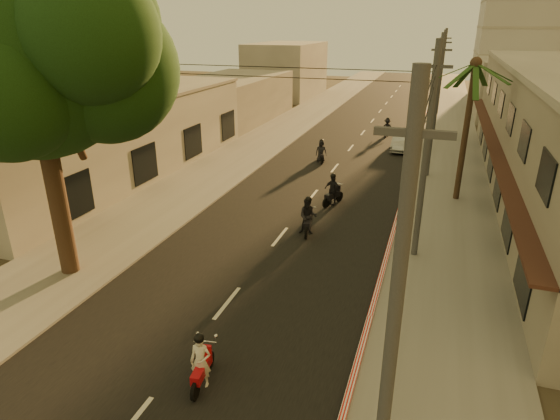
{
  "coord_description": "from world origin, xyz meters",
  "views": [
    {
      "loc": [
        6.52,
        -11.18,
        9.54
      ],
      "look_at": [
        0.64,
        6.14,
        2.18
      ],
      "focal_mm": 30.0,
      "sensor_mm": 36.0,
      "label": 1
    }
  ],
  "objects_px": {
    "scooter_red": "(201,362)",
    "scooter_mid_a": "(308,217)",
    "palm_tree": "(475,72)",
    "scooter_far_b": "(387,128)",
    "scooter_mid_b": "(333,191)",
    "parked_car": "(402,142)",
    "broadleaf_tree": "(43,56)",
    "scooter_far_a": "(321,152)"
  },
  "relations": [
    {
      "from": "scooter_far_b",
      "to": "parked_car",
      "type": "bearing_deg",
      "value": -67.54
    },
    {
      "from": "broadleaf_tree",
      "to": "scooter_far_a",
      "type": "bearing_deg",
      "value": 74.41
    },
    {
      "from": "scooter_red",
      "to": "parked_car",
      "type": "bearing_deg",
      "value": 76.3
    },
    {
      "from": "scooter_mid_a",
      "to": "scooter_mid_b",
      "type": "height_order",
      "value": "scooter_mid_a"
    },
    {
      "from": "scooter_red",
      "to": "scooter_far_b",
      "type": "height_order",
      "value": "scooter_red"
    },
    {
      "from": "palm_tree",
      "to": "scooter_red",
      "type": "relative_size",
      "value": 4.64
    },
    {
      "from": "palm_tree",
      "to": "scooter_red",
      "type": "bearing_deg",
      "value": -111.06
    },
    {
      "from": "scooter_mid_a",
      "to": "parked_car",
      "type": "height_order",
      "value": "scooter_mid_a"
    },
    {
      "from": "broadleaf_tree",
      "to": "scooter_far_b",
      "type": "xyz_separation_m",
      "value": [
        8.86,
        29.0,
        -7.69
      ]
    },
    {
      "from": "scooter_mid_a",
      "to": "scooter_mid_b",
      "type": "relative_size",
      "value": 1.05
    },
    {
      "from": "scooter_mid_b",
      "to": "scooter_far_b",
      "type": "relative_size",
      "value": 1.06
    },
    {
      "from": "scooter_mid_a",
      "to": "scooter_far_a",
      "type": "bearing_deg",
      "value": 92.34
    },
    {
      "from": "palm_tree",
      "to": "broadleaf_tree",
      "type": "bearing_deg",
      "value": -136.52
    },
    {
      "from": "scooter_red",
      "to": "scooter_mid_b",
      "type": "bearing_deg",
      "value": 80.75
    },
    {
      "from": "broadleaf_tree",
      "to": "scooter_far_a",
      "type": "distance_m",
      "value": 21.19
    },
    {
      "from": "palm_tree",
      "to": "scooter_mid_a",
      "type": "relative_size",
      "value": 4.2
    },
    {
      "from": "palm_tree",
      "to": "scooter_mid_b",
      "type": "xyz_separation_m",
      "value": [
        -6.59,
        -3.03,
        -6.3
      ]
    },
    {
      "from": "palm_tree",
      "to": "scooter_mid_b",
      "type": "height_order",
      "value": "palm_tree"
    },
    {
      "from": "palm_tree",
      "to": "scooter_far_b",
      "type": "relative_size",
      "value": 4.66
    },
    {
      "from": "parked_car",
      "to": "scooter_mid_b",
      "type": "bearing_deg",
      "value": -100.98
    },
    {
      "from": "scooter_red",
      "to": "parked_car",
      "type": "distance_m",
      "value": 28.86
    },
    {
      "from": "broadleaf_tree",
      "to": "scooter_far_a",
      "type": "xyz_separation_m",
      "value": [
        5.31,
        19.02,
        -7.69
      ]
    },
    {
      "from": "palm_tree",
      "to": "scooter_far_b",
      "type": "height_order",
      "value": "palm_tree"
    },
    {
      "from": "broadleaf_tree",
      "to": "palm_tree",
      "type": "xyz_separation_m",
      "value": [
        14.61,
        13.86,
        -1.33
      ]
    },
    {
      "from": "broadleaf_tree",
      "to": "scooter_far_b",
      "type": "distance_m",
      "value": 31.29
    },
    {
      "from": "broadleaf_tree",
      "to": "scooter_mid_a",
      "type": "distance_m",
      "value": 12.75
    },
    {
      "from": "scooter_far_b",
      "to": "parked_car",
      "type": "relative_size",
      "value": 0.42
    },
    {
      "from": "scooter_mid_b",
      "to": "parked_car",
      "type": "relative_size",
      "value": 0.45
    },
    {
      "from": "scooter_red",
      "to": "scooter_mid_a",
      "type": "height_order",
      "value": "scooter_mid_a"
    },
    {
      "from": "scooter_mid_a",
      "to": "scooter_far_b",
      "type": "xyz_separation_m",
      "value": [
        1.1,
        22.33,
        -0.09
      ]
    },
    {
      "from": "scooter_far_b",
      "to": "broadleaf_tree",
      "type": "bearing_deg",
      "value": -105.67
    },
    {
      "from": "palm_tree",
      "to": "scooter_far_a",
      "type": "xyz_separation_m",
      "value": [
        -9.3,
        5.16,
        -6.36
      ]
    },
    {
      "from": "scooter_red",
      "to": "scooter_far_a",
      "type": "bearing_deg",
      "value": 87.9
    },
    {
      "from": "scooter_mid_b",
      "to": "scooter_far_b",
      "type": "xyz_separation_m",
      "value": [
        0.84,
        18.18,
        -0.06
      ]
    },
    {
      "from": "scooter_mid_a",
      "to": "parked_car",
      "type": "distance_m",
      "value": 18.14
    },
    {
      "from": "scooter_red",
      "to": "parked_car",
      "type": "xyz_separation_m",
      "value": [
        2.88,
        28.72,
        -0.09
      ]
    },
    {
      "from": "broadleaf_tree",
      "to": "scooter_mid_b",
      "type": "xyz_separation_m",
      "value": [
        8.02,
        10.82,
        -7.63
      ]
    },
    {
      "from": "scooter_red",
      "to": "scooter_mid_a",
      "type": "bearing_deg",
      "value": 81.65
    },
    {
      "from": "scooter_mid_b",
      "to": "scooter_far_a",
      "type": "distance_m",
      "value": 8.63
    },
    {
      "from": "palm_tree",
      "to": "scooter_red",
      "type": "distance_m",
      "value": 20.3
    },
    {
      "from": "palm_tree",
      "to": "scooter_mid_a",
      "type": "height_order",
      "value": "palm_tree"
    },
    {
      "from": "broadleaf_tree",
      "to": "scooter_red",
      "type": "bearing_deg",
      "value": -28.21
    }
  ]
}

